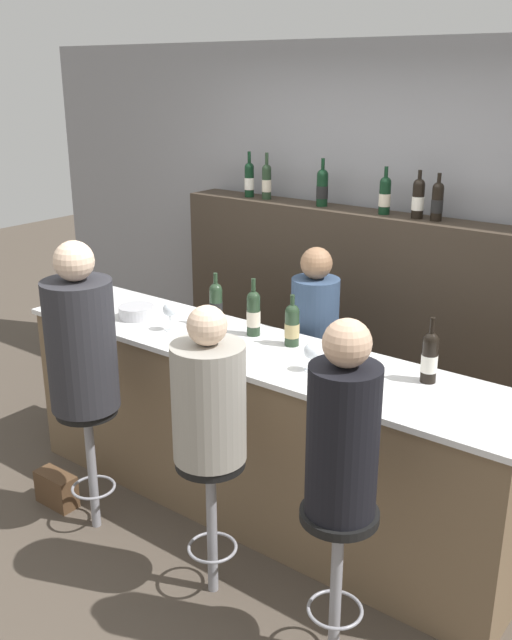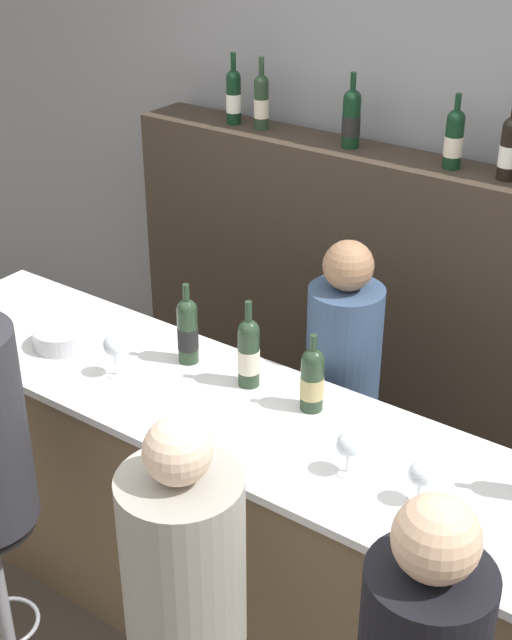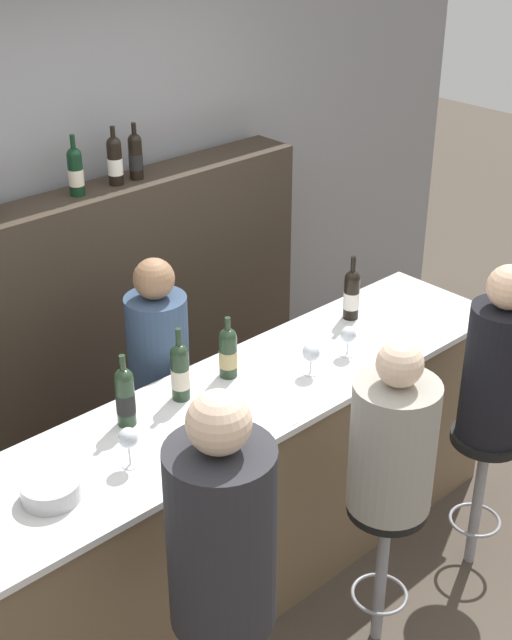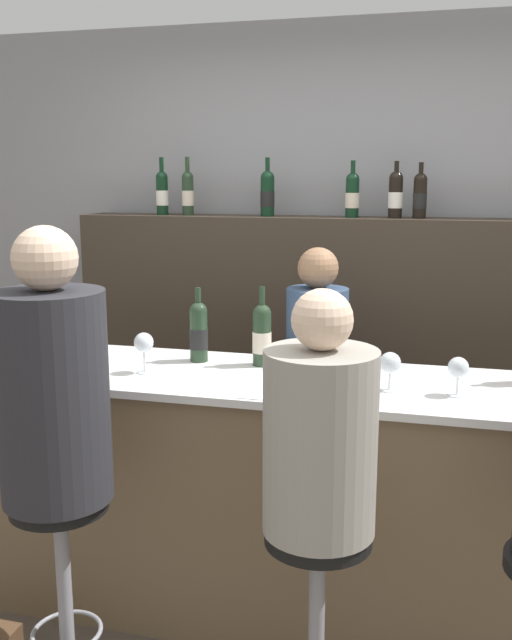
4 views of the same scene
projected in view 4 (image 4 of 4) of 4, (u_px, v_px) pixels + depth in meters
name	position (u px, v px, depth m)	size (l,w,h in m)	color
wall_back	(337.00, 260.00, 4.04)	(6.40, 0.05, 2.60)	gray
bar_counter	(283.00, 497.00, 2.86)	(3.01, 0.65, 1.00)	brown
back_bar_cabinet	(330.00, 359.00, 3.94)	(2.82, 0.28, 1.55)	#382D23
wine_bottle_counter_0	(199.00, 331.00, 2.97)	(0.08, 0.08, 0.31)	#233823
wine_bottle_counter_1	(262.00, 334.00, 2.91)	(0.08, 0.08, 0.33)	#233823
wine_bottle_counter_2	(325.00, 341.00, 2.85)	(0.08, 0.08, 0.28)	#233823
wine_bottle_backbar_0	(162.00, 192.00, 3.99)	(0.07, 0.07, 0.32)	black
wine_bottle_backbar_1	(188.00, 192.00, 3.95)	(0.07, 0.07, 0.32)	#233823
wine_bottle_backbar_2	(267.00, 193.00, 3.84)	(0.08, 0.08, 0.31)	black
wine_bottle_backbar_3	(352.00, 194.00, 3.73)	(0.07, 0.07, 0.29)	black
wine_bottle_backbar_4	(396.00, 194.00, 3.68)	(0.07, 0.07, 0.29)	black
wine_bottle_backbar_5	(420.00, 195.00, 3.65)	(0.07, 0.07, 0.28)	black
wine_glass_0	(144.00, 344.00, 2.80)	(0.08, 0.08, 0.16)	silver
wine_glass_1	(390.00, 364.00, 2.57)	(0.08, 0.08, 0.14)	silver
wine_glass_2	(458.00, 369.00, 2.51)	(0.07, 0.07, 0.14)	silver
metal_bowl	(77.00, 357.00, 2.92)	(0.21, 0.21, 0.07)	#B7B7BC
tasting_menu	(274.00, 388.00, 2.61)	(0.21, 0.30, 0.00)	white
bar_stool_left	(62.00, 547.00, 2.37)	(0.32, 0.32, 0.74)	gray
guest_seated_left	(52.00, 386.00, 2.25)	(0.36, 0.36, 0.89)	#28282D
bar_stool_middle	(317.00, 584.00, 2.16)	(0.32, 0.32, 0.74)	gray
guest_seated_middle	(320.00, 432.00, 2.06)	(0.33, 0.33, 0.73)	gray
bartender	(316.00, 414.00, 3.31)	(0.28, 0.28, 1.46)	#334766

